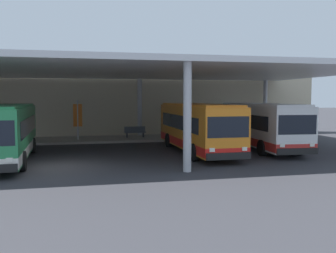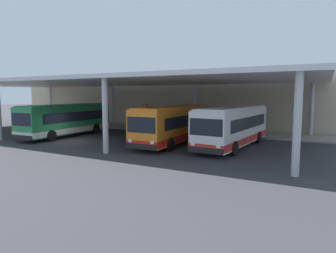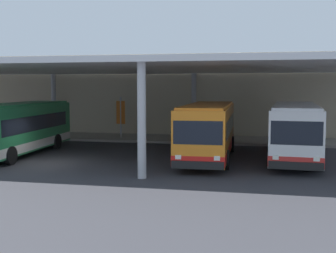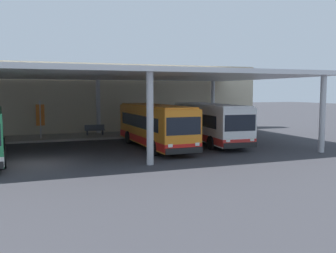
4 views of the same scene
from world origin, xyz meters
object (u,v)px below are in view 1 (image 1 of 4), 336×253
object	(u,v)px
banner_sign	(78,118)
trash_bin	(168,131)
bus_second_bay	(197,127)
bus_middle_bay	(260,125)
bus_nearest_bay	(5,132)
bench_waiting	(135,132)

from	to	relation	value
banner_sign	trash_bin	bearing A→B (deg)	5.58
bus_second_bay	trash_bin	distance (m)	8.21
bus_second_bay	bus_middle_bay	xyz separation A→B (m)	(4.87, 0.75, 0.00)
bus_nearest_bay	banner_sign	world-z (taller)	banner_sign
bench_waiting	banner_sign	bearing A→B (deg)	-169.51
bus_nearest_bay	trash_bin	xyz separation A→B (m)	(11.33, 9.23, -0.98)
bus_nearest_bay	bench_waiting	distance (m)	12.69
banner_sign	bus_second_bay	bearing A→B (deg)	-43.77
bus_middle_bay	bench_waiting	xyz separation A→B (m)	(-7.86, 7.53, -0.99)
bus_second_bay	banner_sign	xyz separation A→B (m)	(-7.73, 7.41, 0.32)
bus_middle_bay	bench_waiting	distance (m)	10.94
bus_nearest_bay	banner_sign	size ratio (longest dim) A/B	3.33
banner_sign	bench_waiting	bearing A→B (deg)	10.49
bus_middle_bay	trash_bin	distance (m)	9.00
bus_nearest_bay	bench_waiting	world-z (taller)	bus_nearest_bay
bus_middle_bay	trash_bin	bearing A→B (deg)	124.24
trash_bin	bench_waiting	bearing A→B (deg)	177.23
bench_waiting	banner_sign	world-z (taller)	banner_sign
bus_middle_bay	trash_bin	size ratio (longest dim) A/B	10.89
trash_bin	banner_sign	bearing A→B (deg)	-174.42
bus_second_bay	bus_middle_bay	distance (m)	4.93
bus_nearest_bay	banner_sign	xyz separation A→B (m)	(3.76, 8.49, 0.32)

